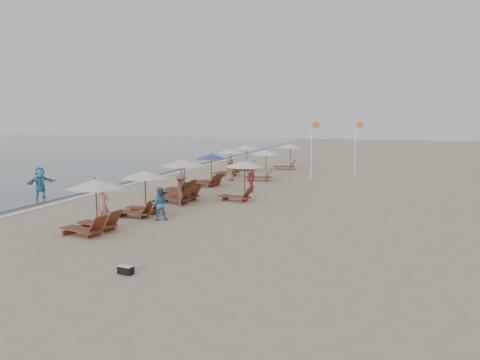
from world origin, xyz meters
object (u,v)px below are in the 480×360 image
(lounger_station_6, at_px, (245,157))
(beachgoer_far_a, at_px, (251,178))
(lounger_station_2, at_px, (180,180))
(inland_station_1, at_px, (263,161))
(inland_station_0, at_px, (241,175))
(lounger_station_0, at_px, (92,205))
(lounger_station_5, at_px, (228,162))
(beachgoer_far_b, at_px, (230,169))
(lounger_station_3, at_px, (179,175))
(beachgoer_near, at_px, (103,206))
(lounger_station_1, at_px, (141,193))
(beachgoer_mid_a, at_px, (159,204))
(waterline_walker, at_px, (40,183))
(duffel_bag, at_px, (126,270))
(flag_pole_near, at_px, (312,146))
(inland_station_2, at_px, (288,153))
(beachgoer_mid_b, at_px, (181,190))
(lounger_station_4, at_px, (209,169))

(lounger_station_6, relative_size, beachgoer_far_a, 1.41)
(lounger_station_2, bearing_deg, inland_station_1, 78.80)
(inland_station_0, distance_m, beachgoer_far_a, 3.02)
(lounger_station_0, bearing_deg, inland_station_0, 69.59)
(lounger_station_2, distance_m, lounger_station_5, 11.79)
(lounger_station_2, height_order, beachgoer_far_b, lounger_station_2)
(lounger_station_3, xyz_separation_m, beachgoer_near, (0.41, -8.46, -0.37))
(lounger_station_1, xyz_separation_m, beachgoer_mid_a, (1.26, -0.65, -0.35))
(inland_station_0, bearing_deg, lounger_station_6, 106.76)
(beachgoer_far_b, bearing_deg, lounger_station_1, -152.90)
(waterline_walker, bearing_deg, beachgoer_mid_a, -84.36)
(lounger_station_1, height_order, lounger_station_2, lounger_station_2)
(lounger_station_1, relative_size, lounger_station_6, 0.97)
(lounger_station_0, distance_m, lounger_station_1, 3.65)
(lounger_station_5, xyz_separation_m, lounger_station_6, (0.08, 4.04, 0.06))
(inland_station_0, bearing_deg, lounger_station_5, 113.11)
(duffel_bag, distance_m, flag_pole_near, 23.39)
(lounger_station_0, distance_m, beachgoer_mid_a, 3.34)
(lounger_station_5, height_order, beachgoer_far_b, lounger_station_5)
(duffel_bag, bearing_deg, beachgoer_mid_a, 109.88)
(beachgoer_near, bearing_deg, lounger_station_0, -116.43)
(lounger_station_1, distance_m, flag_pole_near, 16.49)
(beachgoer_near, bearing_deg, inland_station_0, 18.13)
(inland_station_1, xyz_separation_m, beachgoer_far_a, (0.76, -5.56, -0.49))
(beachgoer_far_a, bearing_deg, inland_station_2, -173.59)
(lounger_station_2, relative_size, beachgoer_mid_a, 1.81)
(inland_station_0, bearing_deg, inland_station_1, 97.24)
(beachgoer_far_b, xyz_separation_m, duffel_bag, (3.93, -20.63, -0.70))
(inland_station_2, relative_size, beachgoer_mid_b, 1.58)
(lounger_station_6, relative_size, inland_station_1, 0.94)
(beachgoer_near, bearing_deg, waterline_walker, 102.86)
(beachgoer_far_a, bearing_deg, flag_pole_near, 164.61)
(lounger_station_5, bearing_deg, beachgoer_near, -88.06)
(duffel_bag, xyz_separation_m, flag_pole_near, (1.57, 23.23, 2.32))
(lounger_station_2, relative_size, lounger_station_5, 1.11)
(lounger_station_0, distance_m, duffel_bag, 5.74)
(lounger_station_0, distance_m, waterline_walker, 9.56)
(beachgoer_mid_b, bearing_deg, lounger_station_6, -17.41)
(lounger_station_4, height_order, lounger_station_6, lounger_station_6)
(beachgoer_mid_b, height_order, waterline_walker, waterline_walker)
(inland_station_2, bearing_deg, beachgoer_mid_b, -94.36)
(lounger_station_3, distance_m, flag_pole_near, 11.34)
(lounger_station_5, xyz_separation_m, beachgoer_mid_b, (1.99, -12.90, -0.23))
(inland_station_2, height_order, flag_pole_near, flag_pole_near)
(inland_station_1, distance_m, beachgoer_mid_a, 14.50)
(lounger_station_2, distance_m, beachgoer_mid_b, 1.38)
(beachgoer_mid_a, xyz_separation_m, waterline_walker, (-8.93, 2.89, 0.16))
(beachgoer_mid_a, height_order, flag_pole_near, flag_pole_near)
(inland_station_0, distance_m, beachgoer_mid_b, 3.57)
(lounger_station_1, height_order, beachgoer_mid_a, lounger_station_1)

